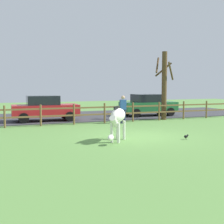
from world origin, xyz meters
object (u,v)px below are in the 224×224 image
Objects in this scene: zebra at (117,118)px; crow_on_grass at (186,136)px; visitor_near_fence at (123,108)px; parked_car_red at (45,108)px; bare_tree at (164,84)px; parked_car_green at (148,105)px.

zebra is 7.40× the size of crow_on_grass.
visitor_near_fence reaches higher than zebra.
parked_car_red is 4.86m from visitor_near_fence.
bare_tree is 2.69× the size of visitor_near_fence.
parked_car_red is (-7.49, -0.53, 0.00)m from parked_car_green.
visitor_near_fence is (2.56, 5.20, -0.02)m from zebra.
zebra is at bearing -78.57° from parked_car_red.
bare_tree is at bearing 65.43° from crow_on_grass.
bare_tree is at bearing -91.73° from parked_car_green.
zebra is at bearing 166.33° from crow_on_grass.
crow_on_grass is 0.05× the size of parked_car_red.
visitor_near_fence is at bearing 92.29° from crow_on_grass.
visitor_near_fence reaches higher than parked_car_green.
crow_on_grass is 5.93m from visitor_near_fence.
visitor_near_fence is (4.13, -2.56, 0.06)m from parked_car_red.
parked_car_red is (-4.37, 8.44, 0.72)m from crow_on_grass.
bare_tree is 3.67m from visitor_near_fence.
visitor_near_fence reaches higher than crow_on_grass.
parked_car_green is 4.56m from visitor_near_fence.
parked_car_green is (0.07, 2.27, -1.48)m from bare_tree.
parked_car_red is at bearing 117.36° from crow_on_grass.
zebra is (-5.85, -6.01, -1.40)m from bare_tree.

